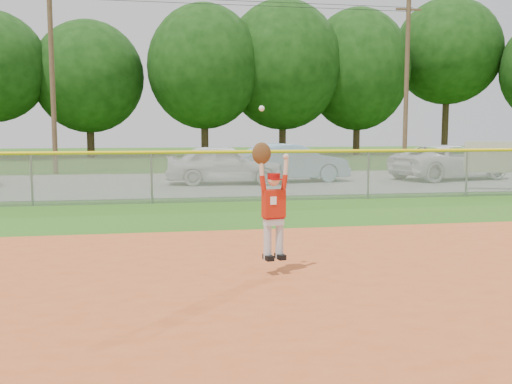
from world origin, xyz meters
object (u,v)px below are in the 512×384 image
car_white_b (450,162)px  car_blue (291,163)px  sponsor_sign (493,158)px  car_white_a (225,164)px  ballplayer (272,202)px

car_white_b → car_blue: bearing=75.9°
car_white_b → sponsor_sign: size_ratio=2.82×
car_white_a → car_blue: size_ratio=0.98×
ballplayer → car_blue: bearing=75.5°
car_white_b → ballplayer: bearing=129.2°
car_white_a → car_white_b: car_white_a is taller
car_white_b → sponsor_sign: bearing=156.2°
car_white_a → sponsor_sign: 9.82m
car_blue → car_white_b: bearing=-98.9°
sponsor_sign → car_white_a: bearing=157.0°
car_blue → sponsor_sign: bearing=-132.9°
car_white_a → car_blue: (2.73, 0.41, -0.01)m
car_white_b → sponsor_sign: sponsor_sign is taller
sponsor_sign → car_white_b: bearing=80.4°
car_white_a → car_blue: bearing=-76.6°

